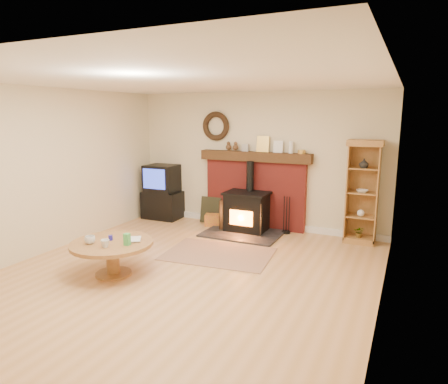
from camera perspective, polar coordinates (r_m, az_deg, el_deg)
The scene contains 11 objects.
ground at distance 5.66m, azimuth -5.60°, elevation -11.69°, with size 5.50×5.50×0.00m, color tan.
room_shell at distance 5.33m, azimuth -5.59°, elevation 5.99°, with size 5.02×5.52×2.61m.
chimney_breast at distance 7.75m, azimuth 4.42°, elevation 0.76°, with size 2.20×0.22×1.78m.
wood_stove at distance 7.49m, azimuth 3.19°, elevation -2.97°, with size 1.40×1.00×1.32m.
area_rug at distance 6.40m, azimuth -0.79°, elevation -8.83°, with size 1.66×1.14×0.01m, color brown.
tv_unit at distance 8.54m, azimuth -8.81°, elevation -0.13°, with size 0.79×0.57×1.14m.
curio_cabinet at distance 7.17m, azimuth 19.18°, elevation 0.03°, with size 0.57×0.41×1.76m.
firelog_box at distance 7.95m, azimuth -1.38°, elevation -4.02°, with size 0.36×0.23×0.23m, color gold.
leaning_painting at distance 8.11m, azimuth -1.91°, elevation -2.60°, with size 0.45×0.03×0.54m, color black.
fire_tools at distance 7.53m, azimuth 8.87°, elevation -4.87°, with size 0.16×0.16×0.70m.
coffee_table at distance 5.71m, azimuth -15.73°, elevation -7.72°, with size 1.12×1.12×0.63m.
Camera 1 is at (2.70, -4.46, 2.18)m, focal length 32.00 mm.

